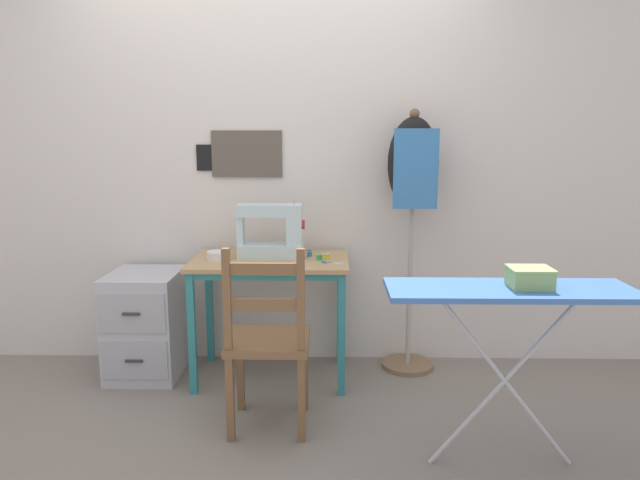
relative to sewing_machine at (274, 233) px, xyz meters
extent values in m
plane|color=gray|center=(-0.02, -0.33, -0.88)|extent=(14.00, 14.00, 0.00)
cube|color=silver|center=(-0.02, 0.29, 0.39)|extent=(10.00, 0.05, 2.55)
cube|color=brown|center=(-0.19, 0.25, 0.45)|extent=(0.44, 0.02, 0.29)
cube|color=black|center=(-0.43, 0.26, 0.43)|extent=(0.15, 0.01, 0.16)
cube|color=tan|center=(-0.02, -0.05, -0.16)|extent=(0.92, 0.55, 0.02)
cube|color=teal|center=(-0.02, -0.29, -0.19)|extent=(0.84, 0.03, 0.04)
cube|color=teal|center=(-0.44, -0.29, -0.53)|extent=(0.04, 0.04, 0.71)
cube|color=teal|center=(0.40, -0.29, -0.53)|extent=(0.04, 0.04, 0.71)
cube|color=teal|center=(-0.44, 0.18, -0.53)|extent=(0.04, 0.04, 0.71)
cube|color=teal|center=(0.40, 0.18, -0.53)|extent=(0.04, 0.04, 0.71)
cube|color=silver|center=(-0.02, 0.00, -0.11)|extent=(0.38, 0.16, 0.08)
cube|color=silver|center=(0.12, 0.00, 0.05)|extent=(0.09, 0.13, 0.24)
cube|color=silver|center=(-0.05, 0.00, 0.13)|extent=(0.34, 0.12, 0.07)
cube|color=silver|center=(-0.20, 0.00, 0.01)|extent=(0.04, 0.09, 0.17)
cylinder|color=#B22D2D|center=(0.17, 0.00, 0.05)|extent=(0.02, 0.06, 0.06)
cylinder|color=#99999E|center=(0.12, 0.00, 0.18)|extent=(0.01, 0.01, 0.02)
cylinder|color=silver|center=(-0.32, -0.09, -0.12)|extent=(0.13, 0.13, 0.05)
cylinder|color=gray|center=(-0.32, -0.09, -0.10)|extent=(0.11, 0.11, 0.01)
cube|color=silver|center=(0.37, -0.17, -0.15)|extent=(0.10, 0.03, 0.00)
cube|color=silver|center=(0.36, -0.18, -0.15)|extent=(0.10, 0.06, 0.00)
torus|color=#2870B7|center=(0.30, -0.15, -0.15)|extent=(0.03, 0.03, 0.01)
torus|color=#2870B7|center=(0.30, -0.15, -0.15)|extent=(0.03, 0.03, 0.01)
cylinder|color=#2875C1|center=(0.21, 0.01, -0.13)|extent=(0.03, 0.03, 0.04)
cylinder|color=beige|center=(0.21, 0.01, -0.11)|extent=(0.04, 0.04, 0.00)
cylinder|color=beige|center=(0.21, 0.01, -0.15)|extent=(0.04, 0.04, 0.00)
cylinder|color=green|center=(0.27, -0.09, -0.13)|extent=(0.03, 0.03, 0.04)
cylinder|color=beige|center=(0.27, -0.09, -0.11)|extent=(0.04, 0.04, 0.00)
cylinder|color=beige|center=(0.27, -0.09, -0.15)|extent=(0.04, 0.04, 0.00)
cylinder|color=yellow|center=(0.31, -0.10, -0.13)|extent=(0.03, 0.03, 0.04)
cylinder|color=beige|center=(0.31, -0.10, -0.11)|extent=(0.04, 0.04, 0.00)
cylinder|color=beige|center=(0.31, -0.10, -0.15)|extent=(0.04, 0.04, 0.00)
cube|color=brown|center=(0.03, -0.64, -0.44)|extent=(0.40, 0.38, 0.04)
cube|color=brown|center=(-0.14, -0.48, -0.67)|extent=(0.04, 0.04, 0.42)
cube|color=brown|center=(0.20, -0.48, -0.67)|extent=(0.04, 0.04, 0.42)
cube|color=brown|center=(-0.14, -0.80, -0.67)|extent=(0.04, 0.04, 0.42)
cube|color=brown|center=(0.20, -0.80, -0.67)|extent=(0.04, 0.04, 0.42)
cube|color=brown|center=(-0.14, -0.80, -0.18)|extent=(0.04, 0.04, 0.48)
cube|color=brown|center=(0.20, -0.80, -0.18)|extent=(0.04, 0.04, 0.48)
cube|color=brown|center=(0.03, -0.80, -0.03)|extent=(0.34, 0.02, 0.06)
cube|color=brown|center=(0.03, -0.80, -0.20)|extent=(0.34, 0.02, 0.06)
cube|color=#B7B7BC|center=(-0.79, -0.01, -0.56)|extent=(0.41, 0.47, 0.64)
cube|color=#A8A8AD|center=(-0.79, -0.25, -0.42)|extent=(0.38, 0.01, 0.23)
cube|color=#333338|center=(-0.79, -0.26, -0.42)|extent=(0.10, 0.01, 0.02)
cube|color=#A8A8AD|center=(-0.79, -0.25, -0.70)|extent=(0.38, 0.01, 0.23)
cube|color=#333338|center=(-0.79, -0.26, -0.70)|extent=(0.10, 0.01, 0.02)
cylinder|color=#846647|center=(0.82, 0.10, -0.87)|extent=(0.32, 0.32, 0.03)
cylinder|color=#ADA89E|center=(0.82, 0.10, -0.32)|extent=(0.03, 0.03, 1.06)
ellipsoid|color=black|center=(0.82, 0.10, 0.40)|extent=(0.30, 0.22, 0.55)
sphere|color=brown|center=(0.82, 0.10, 0.69)|extent=(0.06, 0.06, 0.06)
cube|color=teal|center=(0.82, -0.01, 0.38)|extent=(0.26, 0.01, 0.46)
cube|color=#3D6BAD|center=(1.09, -0.97, -0.08)|extent=(1.04, 0.34, 0.02)
cylinder|color=#B7B7BC|center=(1.09, -0.97, -0.49)|extent=(0.64, 0.02, 0.80)
cylinder|color=#B7B7BC|center=(1.09, -0.97, -0.49)|extent=(0.64, 0.02, 0.80)
cube|color=#8EB266|center=(1.17, -0.97, -0.03)|extent=(0.17, 0.14, 0.08)
cube|color=#9DC470|center=(1.17, -0.97, 0.02)|extent=(0.18, 0.15, 0.01)
camera|label=1|loc=(0.33, -3.31, 0.56)|focal=32.00mm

